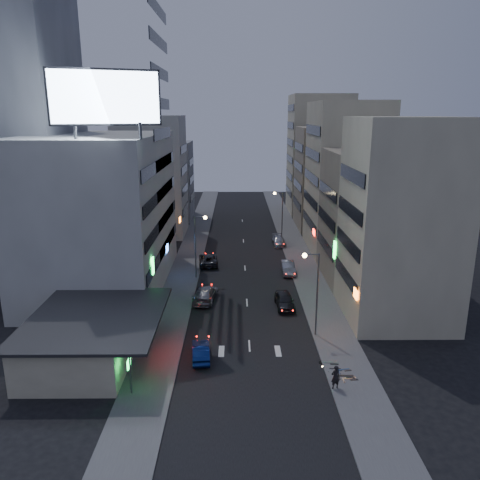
{
  "coord_description": "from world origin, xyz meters",
  "views": [
    {
      "loc": [
        -1.15,
        -34.25,
        20.29
      ],
      "look_at": [
        -0.76,
        15.35,
        6.84
      ],
      "focal_mm": 35.0,
      "sensor_mm": 36.0,
      "label": 1
    }
  ],
  "objects_px": {
    "parked_car_left": "(208,259)",
    "scooter_black_a": "(354,369)",
    "road_car_silver": "(205,294)",
    "scooter_silver_b": "(338,356)",
    "parked_car_right_far": "(279,241)",
    "scooter_blue": "(350,362)",
    "scooter_black_b": "(341,363)",
    "parked_car_right_mid": "(288,268)",
    "road_car_blue": "(201,351)",
    "scooter_silver_a": "(357,371)",
    "parked_car_right_near": "(285,300)",
    "person": "(335,377)"
  },
  "relations": [
    {
      "from": "parked_car_right_mid",
      "to": "scooter_blue",
      "type": "xyz_separation_m",
      "value": [
        2.48,
        -23.95,
        -0.15
      ]
    },
    {
      "from": "parked_car_right_mid",
      "to": "person",
      "type": "height_order",
      "value": "person"
    },
    {
      "from": "road_car_blue",
      "to": "road_car_silver",
      "type": "distance_m",
      "value": 12.85
    },
    {
      "from": "scooter_black_a",
      "to": "scooter_blue",
      "type": "relative_size",
      "value": 1.14
    },
    {
      "from": "parked_car_right_near",
      "to": "parked_car_right_far",
      "type": "bearing_deg",
      "value": 83.72
    },
    {
      "from": "parked_car_right_near",
      "to": "road_car_silver",
      "type": "bearing_deg",
      "value": 164.47
    },
    {
      "from": "scooter_black_a",
      "to": "road_car_blue",
      "type": "bearing_deg",
      "value": 78.81
    },
    {
      "from": "scooter_blue",
      "to": "person",
      "type": "bearing_deg",
      "value": 136.19
    },
    {
      "from": "road_car_silver",
      "to": "parked_car_right_far",
      "type": "bearing_deg",
      "value": -107.12
    },
    {
      "from": "parked_car_left",
      "to": "scooter_black_a",
      "type": "relative_size",
      "value": 2.83
    },
    {
      "from": "parked_car_right_mid",
      "to": "parked_car_right_near",
      "type": "bearing_deg",
      "value": -97.8
    },
    {
      "from": "scooter_silver_b",
      "to": "parked_car_right_far",
      "type": "bearing_deg",
      "value": 4.43
    },
    {
      "from": "parked_car_right_far",
      "to": "scooter_silver_b",
      "type": "relative_size",
      "value": 2.48
    },
    {
      "from": "road_car_blue",
      "to": "scooter_black_a",
      "type": "bearing_deg",
      "value": 161.08
    },
    {
      "from": "parked_car_left",
      "to": "road_car_blue",
      "type": "xyz_separation_m",
      "value": [
        0.85,
        -25.74,
        -0.07
      ]
    },
    {
      "from": "parked_car_right_mid",
      "to": "scooter_black_a",
      "type": "distance_m",
      "value": 25.16
    },
    {
      "from": "parked_car_right_mid",
      "to": "road_car_silver",
      "type": "xyz_separation_m",
      "value": [
        -10.24,
        -9.24,
        0.03
      ]
    },
    {
      "from": "scooter_black_a",
      "to": "scooter_silver_a",
      "type": "height_order",
      "value": "scooter_black_a"
    },
    {
      "from": "scooter_blue",
      "to": "scooter_black_b",
      "type": "height_order",
      "value": "scooter_blue"
    },
    {
      "from": "road_car_silver",
      "to": "scooter_silver_a",
      "type": "distance_m",
      "value": 20.65
    },
    {
      "from": "parked_car_left",
      "to": "scooter_blue",
      "type": "distance_m",
      "value": 30.58
    },
    {
      "from": "parked_car_right_near",
      "to": "road_car_silver",
      "type": "height_order",
      "value": "road_car_silver"
    },
    {
      "from": "parked_car_right_near",
      "to": "scooter_black_b",
      "type": "height_order",
      "value": "parked_car_right_near"
    },
    {
      "from": "parked_car_right_mid",
      "to": "scooter_blue",
      "type": "height_order",
      "value": "parked_car_right_mid"
    },
    {
      "from": "road_car_blue",
      "to": "person",
      "type": "height_order",
      "value": "person"
    },
    {
      "from": "scooter_blue",
      "to": "scooter_silver_b",
      "type": "distance_m",
      "value": 1.26
    },
    {
      "from": "parked_car_right_mid",
      "to": "scooter_silver_b",
      "type": "relative_size",
      "value": 2.46
    },
    {
      "from": "parked_car_right_far",
      "to": "road_car_silver",
      "type": "bearing_deg",
      "value": -116.64
    },
    {
      "from": "road_car_blue",
      "to": "scooter_blue",
      "type": "bearing_deg",
      "value": 165.86
    },
    {
      "from": "scooter_silver_b",
      "to": "parked_car_right_mid",
      "type": "bearing_deg",
      "value": 6.01
    },
    {
      "from": "parked_car_right_mid",
      "to": "parked_car_right_far",
      "type": "height_order",
      "value": "parked_car_right_mid"
    },
    {
      "from": "road_car_blue",
      "to": "scooter_silver_a",
      "type": "relative_size",
      "value": 2.33
    },
    {
      "from": "parked_car_right_near",
      "to": "scooter_black_a",
      "type": "height_order",
      "value": "parked_car_right_near"
    },
    {
      "from": "person",
      "to": "scooter_silver_b",
      "type": "xyz_separation_m",
      "value": [
        1.01,
        3.9,
        -0.37
      ]
    },
    {
      "from": "parked_car_right_mid",
      "to": "parked_car_left",
      "type": "distance_m",
      "value": 11.28
    },
    {
      "from": "road_car_silver",
      "to": "scooter_silver_b",
      "type": "xyz_separation_m",
      "value": [
        11.96,
        -13.71,
        -0.1
      ]
    },
    {
      "from": "scooter_blue",
      "to": "scooter_black_b",
      "type": "distance_m",
      "value": 0.68
    },
    {
      "from": "parked_car_right_mid",
      "to": "scooter_black_a",
      "type": "bearing_deg",
      "value": -84.06
    },
    {
      "from": "parked_car_left",
      "to": "scooter_black_a",
      "type": "bearing_deg",
      "value": 110.43
    },
    {
      "from": "road_car_silver",
      "to": "scooter_black_b",
      "type": "xyz_separation_m",
      "value": [
        12.04,
        -14.73,
        -0.19
      ]
    },
    {
      "from": "parked_car_left",
      "to": "road_car_silver",
      "type": "xyz_separation_m",
      "value": [
        0.42,
        -12.9,
        0.05
      ]
    },
    {
      "from": "road_car_silver",
      "to": "scooter_black_b",
      "type": "distance_m",
      "value": 19.03
    },
    {
      "from": "parked_car_right_far",
      "to": "scooter_silver_a",
      "type": "xyz_separation_m",
      "value": [
        2.73,
        -38.88,
        -0.03
      ]
    },
    {
      "from": "road_car_silver",
      "to": "scooter_silver_a",
      "type": "height_order",
      "value": "road_car_silver"
    },
    {
      "from": "scooter_silver_b",
      "to": "parked_car_right_near",
      "type": "bearing_deg",
      "value": 17.31
    },
    {
      "from": "road_car_silver",
      "to": "scooter_blue",
      "type": "relative_size",
      "value": 3.32
    },
    {
      "from": "scooter_black_a",
      "to": "scooter_silver_b",
      "type": "relative_size",
      "value": 1.0
    },
    {
      "from": "person",
      "to": "scooter_silver_a",
      "type": "bearing_deg",
      "value": -159.81
    },
    {
      "from": "road_car_blue",
      "to": "scooter_silver_b",
      "type": "bearing_deg",
      "value": 170.2
    },
    {
      "from": "road_car_silver",
      "to": "parked_car_left",
      "type": "bearing_deg",
      "value": -81.07
    }
  ]
}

